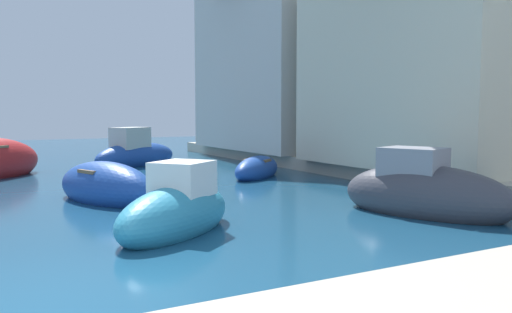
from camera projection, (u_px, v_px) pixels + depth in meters
name	position (u px, v px, depth m)	size (l,w,h in m)	color
ground	(47.00, 305.00, 5.82)	(80.00, 80.00, 0.00)	navy
quay_promenade	(368.00, 244.00, 7.51)	(44.00, 32.00, 0.50)	#BCB29E
moored_boat_1	(177.00, 211.00, 9.34)	(3.23, 2.93, 1.52)	teal
moored_boat_2	(106.00, 187.00, 12.73)	(2.49, 3.66, 1.26)	#1E479E
moored_boat_3	(136.00, 154.00, 21.55)	(4.51, 3.57, 1.86)	#1E479E
moored_boat_4	(424.00, 194.00, 11.04)	(2.74, 4.04, 1.72)	#3F3F47
moored_boat_6	(257.00, 169.00, 17.53)	(2.97, 2.78, 0.92)	#1E479E
waterfront_building_main	(451.00, 38.00, 16.74)	(7.26, 8.24, 8.05)	beige
waterfront_building_annex	(295.00, 51.00, 24.89)	(7.27, 9.33, 9.15)	beige
quayside_tree	(327.00, 77.00, 22.53)	(3.16, 3.16, 4.83)	brown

